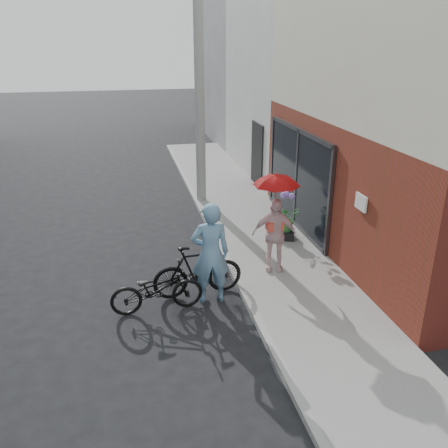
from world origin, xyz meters
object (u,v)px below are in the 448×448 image
object	(u,v)px
utility_pole	(199,84)
bike_right	(198,271)
kimono_woman	(274,235)
officer	(210,254)
bike_left	(157,289)
planter	(286,234)

from	to	relation	value
utility_pole	bike_right	bearing A→B (deg)	-100.60
bike_right	kimono_woman	distance (m)	1.82
officer	bike_left	size ratio (longest dim) A/B	1.17
utility_pole	bike_right	world-z (taller)	utility_pole
utility_pole	planter	xyz separation A→B (m)	(1.51, -3.39, -3.28)
utility_pole	kimono_woman	size ratio (longest dim) A/B	4.46
bike_right	planter	bearing A→B (deg)	-55.29
bike_left	bike_right	xyz separation A→B (m)	(0.83, 0.41, 0.08)
bike_left	bike_right	size ratio (longest dim) A/B	0.96
officer	kimono_woman	xyz separation A→B (m)	(1.50, 0.79, -0.08)
utility_pole	bike_left	xyz separation A→B (m)	(-1.84, -5.82, -3.06)
utility_pole	planter	size ratio (longest dim) A/B	17.91
officer	planter	world-z (taller)	officer
utility_pole	bike_right	distance (m)	6.25
kimono_woman	bike_left	bearing A→B (deg)	-144.19
officer	bike_left	distance (m)	1.17
bike_right	kimono_woman	size ratio (longest dim) A/B	1.12
utility_pole	kimono_woman	world-z (taller)	utility_pole
officer	utility_pole	bearing A→B (deg)	-95.95
bike_left	officer	bearing A→B (deg)	-84.91
bike_left	kimono_woman	world-z (taller)	kimono_woman
utility_pole	kimono_woman	xyz separation A→B (m)	(0.69, -4.88, -2.60)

